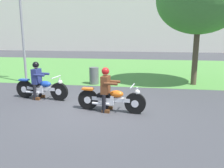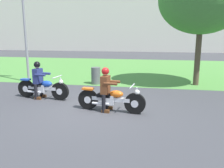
{
  "view_description": "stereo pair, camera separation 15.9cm",
  "coord_description": "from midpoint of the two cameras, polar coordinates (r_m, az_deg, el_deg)",
  "views": [
    {
      "loc": [
        1.81,
        -7.11,
        2.43
      ],
      "look_at": [
        0.65,
        0.13,
        0.85
      ],
      "focal_mm": 37.55,
      "sensor_mm": 36.0,
      "label": 1
    },
    {
      "loc": [
        1.96,
        -7.08,
        2.43
      ],
      "look_at": [
        0.65,
        0.13,
        0.85
      ],
      "focal_mm": 37.55,
      "sensor_mm": 36.0,
      "label": 2
    }
  ],
  "objects": [
    {
      "name": "motorcycle_lead",
      "position": [
        7.41,
        -0.82,
        -3.75
      ],
      "size": [
        2.21,
        0.66,
        0.89
      ],
      "rotation": [
        0.0,
        0.0,
        -0.11
      ],
      "color": "black",
      "rests_on": "ground"
    },
    {
      "name": "tree_roadside",
      "position": [
        11.9,
        20.16,
        18.73
      ],
      "size": [
        3.89,
        3.89,
        5.5
      ],
      "color": "brown",
      "rests_on": "ground"
    },
    {
      "name": "rider_lead",
      "position": [
        7.35,
        -2.08,
        -0.46
      ],
      "size": [
        0.58,
        0.5,
        1.41
      ],
      "rotation": [
        0.0,
        0.0,
        -0.11
      ],
      "color": "black",
      "rests_on": "ground"
    },
    {
      "name": "motorcycle_follow",
      "position": [
        9.22,
        -17.24,
        -1.07
      ],
      "size": [
        2.14,
        0.66,
        0.89
      ],
      "rotation": [
        0.0,
        0.0,
        -0.11
      ],
      "color": "black",
      "rests_on": "ground"
    },
    {
      "name": "trash_can",
      "position": [
        11.49,
        -4.8,
        2.02
      ],
      "size": [
        0.45,
        0.45,
        0.83
      ],
      "primitive_type": "cylinder",
      "color": "#595E5B",
      "rests_on": "ground"
    },
    {
      "name": "grass_verge",
      "position": [
        16.83,
        2.57,
        3.87
      ],
      "size": [
        60.0,
        12.0,
        0.01
      ],
      "primitive_type": "cube",
      "color": "#549342",
      "rests_on": "ground"
    },
    {
      "name": "streetlight_pole",
      "position": [
        12.46,
        -21.03,
        15.11
      ],
      "size": [
        0.96,
        0.2,
        5.1
      ],
      "color": "gray",
      "rests_on": "ground"
    },
    {
      "name": "ground",
      "position": [
        7.73,
        -5.54,
        -6.21
      ],
      "size": [
        120.0,
        120.0,
        0.0
      ],
      "primitive_type": "plane",
      "color": "#424247"
    },
    {
      "name": "rider_follow",
      "position": [
        9.23,
        -18.27,
        1.56
      ],
      "size": [
        0.58,
        0.5,
        1.42
      ],
      "rotation": [
        0.0,
        0.0,
        -0.11
      ],
      "color": "black",
      "rests_on": "ground"
    }
  ]
}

